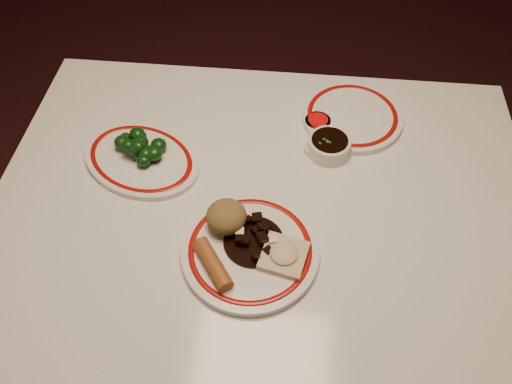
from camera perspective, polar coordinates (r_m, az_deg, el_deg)
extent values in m
plane|color=black|center=(1.76, 0.47, -15.97)|extent=(7.00, 7.00, 0.00)
cube|color=white|center=(1.11, 0.72, -1.90)|extent=(1.20, 0.90, 0.04)
cylinder|color=black|center=(1.75, -16.14, 2.73)|extent=(0.06, 0.06, 0.71)
cylinder|color=black|center=(1.72, 20.09, -0.02)|extent=(0.06, 0.06, 0.71)
cylinder|color=white|center=(1.02, -0.67, -6.76)|extent=(0.33, 0.33, 0.02)
torus|color=#8F0C07|center=(1.01, -0.67, -6.49)|extent=(0.28, 0.28, 0.00)
ellipsoid|color=olive|center=(1.02, -3.40, -2.82)|extent=(0.08, 0.08, 0.06)
cylinder|color=#9B5726|center=(0.98, -4.94, -8.18)|extent=(0.09, 0.11, 0.03)
cube|color=beige|center=(0.99, 3.20, -7.26)|extent=(0.10, 0.10, 0.01)
ellipsoid|color=beige|center=(0.99, 3.23, -6.97)|extent=(0.06, 0.06, 0.02)
cylinder|color=black|center=(1.02, -0.27, -5.68)|extent=(0.12, 0.12, 0.00)
cube|color=black|center=(1.00, 1.39, -6.84)|extent=(0.02, 0.02, 0.02)
cube|color=black|center=(1.00, -1.93, -5.42)|extent=(0.02, 0.02, 0.02)
cube|color=black|center=(1.02, -0.05, -4.38)|extent=(0.02, 0.02, 0.01)
cube|color=black|center=(1.02, 1.19, -4.05)|extent=(0.02, 0.02, 0.02)
cube|color=black|center=(1.03, 0.75, -3.88)|extent=(0.02, 0.02, 0.01)
cube|color=black|center=(1.02, 0.13, -3.13)|extent=(0.03, 0.03, 0.02)
cube|color=black|center=(0.98, -0.06, -7.25)|extent=(0.02, 0.02, 0.01)
cube|color=black|center=(1.03, -1.02, -3.22)|extent=(0.02, 0.02, 0.01)
cube|color=black|center=(1.00, -1.28, -5.65)|extent=(0.02, 0.02, 0.02)
cube|color=black|center=(1.00, 0.77, -5.38)|extent=(0.03, 0.03, 0.02)
cube|color=black|center=(1.00, 0.48, -5.09)|extent=(0.02, 0.02, 0.01)
cube|color=black|center=(1.01, 0.79, -4.06)|extent=(0.03, 0.03, 0.02)
cube|color=beige|center=(1.00, -1.86, -4.59)|extent=(0.02, 0.02, 0.01)
cube|color=beige|center=(1.00, 1.91, -5.52)|extent=(0.02, 0.02, 0.01)
torus|color=#8F0C07|center=(1.19, -13.02, 3.87)|extent=(0.33, 0.33, 0.00)
cylinder|color=#23471C|center=(1.17, -12.59, 3.13)|extent=(0.01, 0.01, 0.01)
ellipsoid|color=#0D370F|center=(1.16, -12.71, 3.59)|extent=(0.03, 0.03, 0.03)
cylinder|color=#23471C|center=(1.22, -13.26, 5.87)|extent=(0.01, 0.01, 0.01)
ellipsoid|color=#0D370F|center=(1.21, -13.42, 6.46)|extent=(0.04, 0.04, 0.03)
cylinder|color=#23471C|center=(1.18, -12.73, 4.18)|extent=(0.01, 0.01, 0.01)
ellipsoid|color=#0D370F|center=(1.17, -12.88, 4.75)|extent=(0.04, 0.04, 0.03)
cylinder|color=#23471C|center=(1.20, -12.91, 4.90)|extent=(0.01, 0.01, 0.02)
ellipsoid|color=#0D370F|center=(1.18, -13.08, 5.54)|extent=(0.04, 0.04, 0.03)
cylinder|color=#23471C|center=(1.18, -11.86, 4.15)|extent=(0.01, 0.01, 0.01)
ellipsoid|color=#0D370F|center=(1.17, -11.97, 4.63)|extent=(0.03, 0.03, 0.02)
cylinder|color=#23471C|center=(1.18, -11.70, 3.89)|extent=(0.01, 0.01, 0.01)
ellipsoid|color=#0D370F|center=(1.17, -11.82, 4.41)|extent=(0.04, 0.04, 0.03)
cylinder|color=#23471C|center=(1.23, -14.58, 5.65)|extent=(0.01, 0.01, 0.01)
ellipsoid|color=#0D370F|center=(1.22, -14.70, 6.04)|extent=(0.03, 0.03, 0.02)
cylinder|color=#23471C|center=(1.17, -11.45, 3.81)|extent=(0.01, 0.01, 0.01)
ellipsoid|color=#0D370F|center=(1.16, -11.58, 4.39)|extent=(0.04, 0.04, 0.03)
cylinder|color=#23471C|center=(1.17, -12.37, 3.69)|extent=(0.01, 0.01, 0.02)
ellipsoid|color=#0D370F|center=(1.16, -12.52, 4.28)|extent=(0.03, 0.03, 0.03)
cylinder|color=#23471C|center=(1.22, -14.92, 5.02)|extent=(0.01, 0.01, 0.01)
ellipsoid|color=#0D370F|center=(1.20, -15.07, 5.53)|extent=(0.04, 0.04, 0.03)
cylinder|color=#23471C|center=(1.19, -13.08, 4.08)|extent=(0.01, 0.01, 0.01)
ellipsoid|color=#0D370F|center=(1.17, -13.21, 4.58)|extent=(0.03, 0.03, 0.03)
cylinder|color=#23471C|center=(1.19, -10.96, 4.80)|extent=(0.01, 0.01, 0.01)
ellipsoid|color=#0D370F|center=(1.18, -11.08, 5.30)|extent=(0.04, 0.04, 0.03)
cylinder|color=#23471C|center=(1.19, -13.07, 3.95)|extent=(0.01, 0.01, 0.01)
ellipsoid|color=#0D370F|center=(1.17, -13.20, 4.41)|extent=(0.03, 0.03, 0.03)
cylinder|color=#23471C|center=(1.19, -13.64, 4.37)|extent=(0.01, 0.01, 0.01)
ellipsoid|color=#0D370F|center=(1.18, -13.81, 4.98)|extent=(0.04, 0.04, 0.03)
cylinder|color=#23471C|center=(1.22, -12.95, 5.69)|extent=(0.01, 0.01, 0.01)
ellipsoid|color=#0D370F|center=(1.20, -13.08, 6.20)|extent=(0.03, 0.03, 0.02)
ellipsoid|color=#0D370F|center=(1.16, -13.33, 5.15)|extent=(0.03, 0.03, 0.03)
ellipsoid|color=#0D370F|center=(1.17, -14.42, 5.24)|extent=(0.03, 0.03, 0.02)
ellipsoid|color=#0D370F|center=(1.16, -13.70, 4.83)|extent=(0.03, 0.03, 0.02)
ellipsoid|color=#0D370F|center=(1.18, -13.64, 5.23)|extent=(0.03, 0.03, 0.02)
cylinder|color=white|center=(1.19, 8.33, 5.15)|extent=(0.10, 0.10, 0.04)
cylinder|color=black|center=(1.17, 8.44, 5.85)|extent=(0.09, 0.09, 0.00)
cylinder|color=white|center=(1.26, 7.05, 7.90)|extent=(0.06, 0.06, 0.02)
cylinder|color=red|center=(1.25, 7.10, 8.21)|extent=(0.05, 0.05, 0.00)
cylinder|color=white|center=(1.20, 7.05, 4.98)|extent=(0.06, 0.06, 0.02)
cylinder|color=#CFB755|center=(1.19, 7.10, 5.29)|extent=(0.05, 0.05, 0.00)
cylinder|color=white|center=(1.29, 10.91, 8.44)|extent=(0.30, 0.30, 0.02)
torus|color=#8F0C07|center=(1.28, 10.97, 8.70)|extent=(0.26, 0.26, 0.00)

